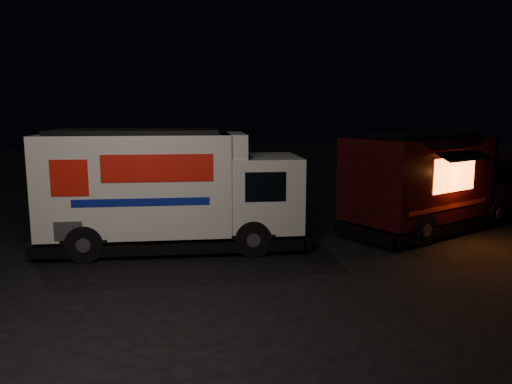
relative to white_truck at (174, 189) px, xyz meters
name	(u,v)px	position (x,y,z in m)	size (l,w,h in m)	color
ground	(218,281)	(0.50, -2.95, -1.59)	(80.00, 80.00, 0.00)	black
white_truck	(174,189)	(0.00, 0.00, 0.00)	(7.00, 2.39, 3.17)	silver
red_truck	(433,181)	(7.94, -0.20, -0.09)	(6.41, 2.36, 2.98)	#3A0A12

